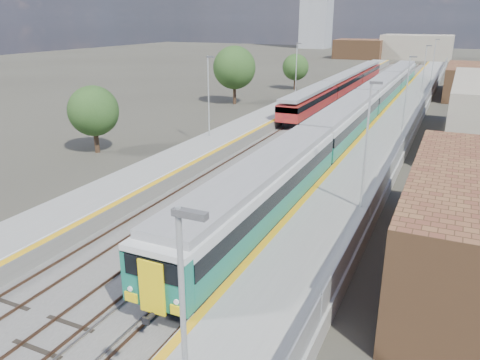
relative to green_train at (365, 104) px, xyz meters
The scene contains 11 objects.
ground 2.80m from the green_train, behind, with size 320.00×320.00×0.00m, color #47443A.
ballast_bed 5.00m from the green_train, 147.99° to the left, with size 10.50×155.00×0.06m, color #565451.
tracks 5.58m from the green_train, 128.09° to the left, with size 8.96×160.00×0.17m.
platform_right 4.80m from the green_train, 31.70° to the left, with size 4.70×155.00×8.52m.
platform_left 10.96m from the green_train, 167.52° to the left, with size 4.30×155.00×8.52m.
buildings 90.98m from the green_train, 102.51° to the left, with size 72.00×185.50×40.00m.
green_train is the anchor object (origin of this frame).
red_train 20.60m from the green_train, 109.87° to the left, with size 2.63×53.49×3.32m.
tree_a 30.18m from the green_train, 131.66° to the right, with size 4.53×4.53×6.14m.
tree_b 20.68m from the green_train, 162.85° to the left, with size 6.02×6.02×8.16m.
tree_c 28.54m from the green_train, 124.79° to the left, with size 4.46×4.46×6.05m.
Camera 1 is at (10.95, -4.70, 11.78)m, focal length 35.00 mm.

